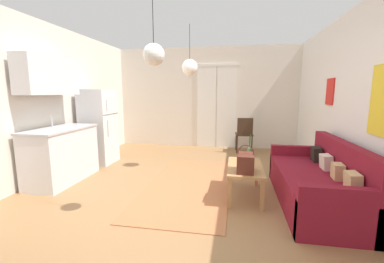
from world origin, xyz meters
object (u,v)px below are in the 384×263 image
at_px(bamboo_vase, 250,154).
at_px(refrigerator, 99,127).
at_px(coffee_table, 245,170).
at_px(couch, 320,184).
at_px(accent_chair, 244,133).
at_px(pendant_lamp_far, 190,67).
at_px(pendant_lamp_near, 154,54).
at_px(handbag, 245,163).

relative_size(bamboo_vase, refrigerator, 0.27).
bearing_deg(refrigerator, bamboo_vase, -16.52).
xyz_separation_m(coffee_table, refrigerator, (-3.01, 1.25, 0.39)).
bearing_deg(couch, accent_chair, 108.24).
height_order(couch, coffee_table, couch).
bearing_deg(pendant_lamp_far, coffee_table, -45.11).
height_order(couch, bamboo_vase, bamboo_vase).
xyz_separation_m(coffee_table, pendant_lamp_near, (-1.02, -0.95, 1.51)).
xyz_separation_m(couch, accent_chair, (-0.92, 2.79, 0.23)).
height_order(accent_chair, pendant_lamp_near, pendant_lamp_near).
distance_m(bamboo_vase, refrigerator, 3.24).
bearing_deg(handbag, pendant_lamp_near, -145.45).
xyz_separation_m(couch, coffee_table, (-0.99, 0.09, 0.11)).
relative_size(coffee_table, pendant_lamp_near, 1.05).
bearing_deg(pendant_lamp_far, handbag, -51.83).
bearing_deg(refrigerator, handbag, -26.57).
height_order(coffee_table, bamboo_vase, bamboo_vase).
height_order(bamboo_vase, pendant_lamp_near, pendant_lamp_near).
bearing_deg(handbag, bamboo_vase, 81.08).
xyz_separation_m(bamboo_vase, accent_chair, (-0.01, 2.37, -0.05)).
height_order(bamboo_vase, refrigerator, refrigerator).
height_order(couch, pendant_lamp_near, pendant_lamp_near).
relative_size(pendant_lamp_near, pendant_lamp_far, 1.03).
distance_m(handbag, pendant_lamp_far, 2.11).
xyz_separation_m(coffee_table, handbag, (-0.01, -0.26, 0.19)).
bearing_deg(coffee_table, pendant_lamp_far, 134.89).
distance_m(couch, handbag, 1.06).
height_order(coffee_table, refrigerator, refrigerator).
bearing_deg(handbag, refrigerator, 153.43).
relative_size(accent_chair, pendant_lamp_far, 0.99).
distance_m(coffee_table, pendant_lamp_near, 2.06).
bearing_deg(pendant_lamp_near, bamboo_vase, 49.27).
distance_m(refrigerator, pendant_lamp_far, 2.34).
bearing_deg(accent_chair, coffee_table, 84.39).
relative_size(refrigerator, accent_chair, 1.77).
distance_m(bamboo_vase, pendant_lamp_near, 2.16).
bearing_deg(accent_chair, couch, 104.19).
xyz_separation_m(couch, pendant_lamp_near, (-2.01, -0.87, 1.62)).
distance_m(accent_chair, pendant_lamp_far, 2.48).
height_order(couch, pendant_lamp_far, pendant_lamp_far).
relative_size(couch, pendant_lamp_near, 2.18).
bearing_deg(coffee_table, refrigerator, 157.53).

